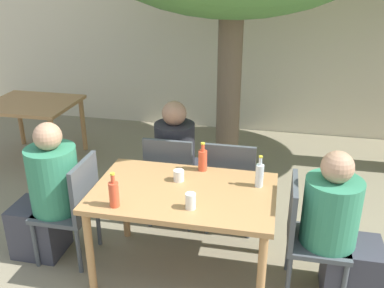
{
  "coord_description": "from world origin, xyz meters",
  "views": [
    {
      "loc": [
        0.64,
        -2.71,
        2.31
      ],
      "look_at": [
        0.0,
        0.3,
        0.99
      ],
      "focal_mm": 40.0,
      "sensor_mm": 36.0,
      "label": 1
    }
  ],
  "objects_px": {
    "dining_table_back": "(32,110)",
    "patio_chair_3": "(230,181)",
    "drinking_glass_0": "(191,201)",
    "patio_chair_0": "(74,204)",
    "person_seated_1": "(340,234)",
    "person_seated_2": "(177,162)",
    "soda_bottle_0": "(114,194)",
    "patio_chair_2": "(171,175)",
    "dining_table_front": "(184,200)",
    "soda_bottle_2": "(203,160)",
    "patio_chair_1": "(306,232)",
    "water_bottle_1": "(260,175)",
    "person_seated_0": "(47,197)",
    "drinking_glass_1": "(179,175)"
  },
  "relations": [
    {
      "from": "patio_chair_0",
      "to": "soda_bottle_2",
      "type": "height_order",
      "value": "soda_bottle_2"
    },
    {
      "from": "dining_table_back",
      "to": "patio_chair_1",
      "type": "xyz_separation_m",
      "value": [
        3.21,
        -1.72,
        -0.13
      ]
    },
    {
      "from": "patio_chair_0",
      "to": "soda_bottle_0",
      "type": "distance_m",
      "value": 0.68
    },
    {
      "from": "soda_bottle_2",
      "to": "person_seated_1",
      "type": "bearing_deg",
      "value": -18.68
    },
    {
      "from": "patio_chair_1",
      "to": "person_seated_0",
      "type": "xyz_separation_m",
      "value": [
        -2.05,
        -0.0,
        0.04
      ]
    },
    {
      "from": "patio_chair_3",
      "to": "water_bottle_1",
      "type": "relative_size",
      "value": 3.57
    },
    {
      "from": "drinking_glass_0",
      "to": "patio_chair_0",
      "type": "bearing_deg",
      "value": 166.99
    },
    {
      "from": "drinking_glass_1",
      "to": "person_seated_0",
      "type": "bearing_deg",
      "value": -172.36
    },
    {
      "from": "patio_chair_3",
      "to": "patio_chair_0",
      "type": "bearing_deg",
      "value": 29.17
    },
    {
      "from": "dining_table_back",
      "to": "patio_chair_1",
      "type": "relative_size",
      "value": 1.15
    },
    {
      "from": "soda_bottle_0",
      "to": "patio_chair_0",
      "type": "bearing_deg",
      "value": 147.43
    },
    {
      "from": "patio_chair_0",
      "to": "person_seated_0",
      "type": "bearing_deg",
      "value": -90.0
    },
    {
      "from": "person_seated_2",
      "to": "drinking_glass_0",
      "type": "xyz_separation_m",
      "value": [
        0.38,
        -1.13,
        0.27
      ]
    },
    {
      "from": "patio_chair_0",
      "to": "person_seated_2",
      "type": "distance_m",
      "value": 1.1
    },
    {
      "from": "dining_table_front",
      "to": "person_seated_0",
      "type": "relative_size",
      "value": 1.14
    },
    {
      "from": "dining_table_back",
      "to": "patio_chair_1",
      "type": "bearing_deg",
      "value": -28.23
    },
    {
      "from": "person_seated_2",
      "to": "drinking_glass_0",
      "type": "height_order",
      "value": "person_seated_2"
    },
    {
      "from": "person_seated_2",
      "to": "soda_bottle_0",
      "type": "relative_size",
      "value": 4.54
    },
    {
      "from": "dining_table_back",
      "to": "patio_chair_2",
      "type": "distance_m",
      "value": 2.29
    },
    {
      "from": "dining_table_front",
      "to": "soda_bottle_2",
      "type": "bearing_deg",
      "value": 78.23
    },
    {
      "from": "soda_bottle_0",
      "to": "soda_bottle_2",
      "type": "relative_size",
      "value": 1.06
    },
    {
      "from": "soda_bottle_0",
      "to": "patio_chair_1",
      "type": "bearing_deg",
      "value": 13.38
    },
    {
      "from": "patio_chair_0",
      "to": "person_seated_0",
      "type": "relative_size",
      "value": 0.75
    },
    {
      "from": "soda_bottle_2",
      "to": "drinking_glass_0",
      "type": "xyz_separation_m",
      "value": [
        0.03,
        -0.6,
        -0.04
      ]
    },
    {
      "from": "patio_chair_2",
      "to": "drinking_glass_0",
      "type": "height_order",
      "value": "patio_chair_2"
    },
    {
      "from": "drinking_glass_1",
      "to": "dining_table_front",
      "type": "bearing_deg",
      "value": -63.55
    },
    {
      "from": "dining_table_back",
      "to": "patio_chair_3",
      "type": "relative_size",
      "value": 1.15
    },
    {
      "from": "soda_bottle_0",
      "to": "drinking_glass_1",
      "type": "relative_size",
      "value": 2.92
    },
    {
      "from": "dining_table_front",
      "to": "patio_chair_3",
      "type": "height_order",
      "value": "patio_chair_3"
    },
    {
      "from": "soda_bottle_2",
      "to": "patio_chair_0",
      "type": "bearing_deg",
      "value": -159.9
    },
    {
      "from": "dining_table_back",
      "to": "water_bottle_1",
      "type": "xyz_separation_m",
      "value": [
        2.84,
        -1.54,
        0.2
      ]
    },
    {
      "from": "dining_table_back",
      "to": "drinking_glass_0",
      "type": "relative_size",
      "value": 8.95
    },
    {
      "from": "patio_chair_0",
      "to": "drinking_glass_0",
      "type": "distance_m",
      "value": 1.08
    },
    {
      "from": "dining_table_front",
      "to": "person_seated_2",
      "type": "height_order",
      "value": "person_seated_2"
    },
    {
      "from": "soda_bottle_0",
      "to": "drinking_glass_1",
      "type": "bearing_deg",
      "value": 53.03
    },
    {
      "from": "patio_chair_1",
      "to": "soda_bottle_0",
      "type": "height_order",
      "value": "soda_bottle_0"
    },
    {
      "from": "patio_chair_2",
      "to": "person_seated_2",
      "type": "relative_size",
      "value": 0.77
    },
    {
      "from": "patio_chair_2",
      "to": "patio_chair_3",
      "type": "xyz_separation_m",
      "value": [
        0.54,
        0.0,
        0.0
      ]
    },
    {
      "from": "patio_chair_1",
      "to": "soda_bottle_0",
      "type": "xyz_separation_m",
      "value": [
        -1.33,
        -0.32,
        0.33
      ]
    },
    {
      "from": "soda_bottle_0",
      "to": "drinking_glass_0",
      "type": "bearing_deg",
      "value": 8.86
    },
    {
      "from": "person_seated_0",
      "to": "soda_bottle_2",
      "type": "height_order",
      "value": "person_seated_0"
    },
    {
      "from": "patio_chair_2",
      "to": "water_bottle_1",
      "type": "xyz_separation_m",
      "value": [
        0.82,
        -0.48,
        0.33
      ]
    },
    {
      "from": "drinking_glass_1",
      "to": "patio_chair_2",
      "type": "bearing_deg",
      "value": 111.19
    },
    {
      "from": "dining_table_back",
      "to": "soda_bottle_2",
      "type": "xyz_separation_m",
      "value": [
        2.37,
        -1.36,
        0.19
      ]
    },
    {
      "from": "dining_table_front",
      "to": "patio_chair_3",
      "type": "distance_m",
      "value": 0.73
    },
    {
      "from": "drinking_glass_0",
      "to": "person_seated_2",
      "type": "bearing_deg",
      "value": 108.43
    },
    {
      "from": "patio_chair_1",
      "to": "dining_table_front",
      "type": "bearing_deg",
      "value": 90.0
    },
    {
      "from": "drinking_glass_1",
      "to": "drinking_glass_0",
      "type": "bearing_deg",
      "value": -65.12
    },
    {
      "from": "patio_chair_1",
      "to": "person_seated_2",
      "type": "bearing_deg",
      "value": 52.96
    },
    {
      "from": "person_seated_1",
      "to": "person_seated_2",
      "type": "relative_size",
      "value": 0.99
    }
  ]
}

